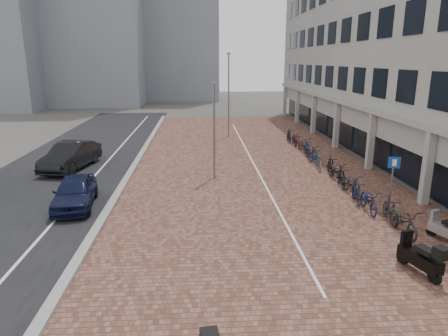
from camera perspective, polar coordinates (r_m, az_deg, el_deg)
ground at (r=13.98m, az=1.56°, el=-11.62°), size 140.00×140.00×0.00m
plaza_brick at (r=25.42m, az=3.66°, el=0.78°), size 14.50×42.00×0.04m
street_asphalt at (r=26.42m, az=-20.74°, el=0.36°), size 8.00×50.00×0.03m
curb at (r=25.52m, az=-12.36°, el=0.65°), size 0.35×42.00×0.14m
lane_line at (r=25.90m, az=-16.51°, el=0.47°), size 0.12×44.00×0.00m
parking_line at (r=25.44m, az=4.11°, el=0.84°), size 0.10×30.00×0.00m
office_building at (r=31.82m, az=23.99°, el=17.76°), size 8.40×40.00×15.00m
bg_towers at (r=63.24m, az=-16.77°, el=21.48°), size 33.00×23.00×32.00m
car_navy at (r=18.83m, az=-20.33°, el=-3.18°), size 2.07×4.16×1.36m
car_dark at (r=25.42m, az=-20.83°, el=1.62°), size 2.64×5.05×1.58m
scooter_front at (r=16.36m, az=28.93°, el=-7.48°), size 0.98×1.61×1.06m
scooter_mid at (r=13.67m, az=25.98°, el=-11.10°), size 1.00×1.83×1.20m
parking_sign at (r=18.59m, az=22.74°, el=-0.87°), size 0.47×0.19×2.32m
lamp_near at (r=21.48m, az=-1.42°, el=5.08°), size 0.12×0.12×5.10m
lamp_far at (r=33.38m, az=0.65°, el=10.09°), size 0.12×0.12×6.73m
bike_row at (r=24.45m, az=13.74°, el=1.03°), size 1.37×20.41×1.05m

